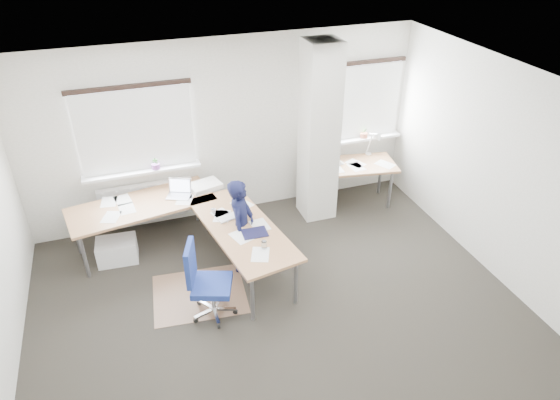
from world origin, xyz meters
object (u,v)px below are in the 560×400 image
object	(u,v)px
desk_side	(352,166)
person	(242,226)
task_chair	(210,296)
desk_main	(193,216)

from	to	relation	value
desk_side	person	xyz separation A→B (m)	(-2.14, -1.05, -0.01)
task_chair	person	world-z (taller)	person
desk_side	person	bearing A→B (deg)	-143.83
person	desk_side	bearing A→B (deg)	-34.27
desk_side	person	distance (m)	2.38
desk_side	person	world-z (taller)	person
desk_side	task_chair	bearing A→B (deg)	-136.44
task_chair	person	size ratio (longest dim) A/B	0.77
desk_main	person	distance (m)	0.71
desk_main	task_chair	world-z (taller)	task_chair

